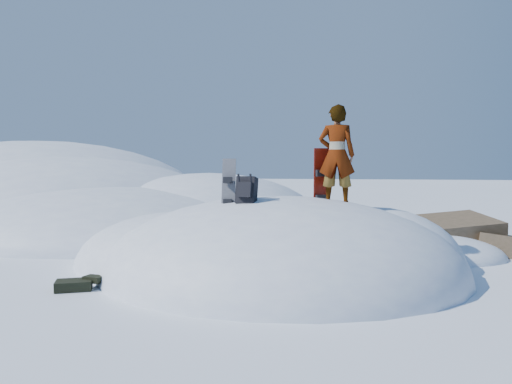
% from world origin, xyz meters
% --- Properties ---
extents(ground, '(120.00, 120.00, 0.00)m').
position_xyz_m(ground, '(0.00, 0.00, 0.00)').
color(ground, white).
rests_on(ground, ground).
extents(snow_mound, '(8.00, 6.00, 3.00)m').
position_xyz_m(snow_mound, '(-0.17, 0.24, 0.00)').
color(snow_mound, white).
rests_on(snow_mound, ground).
extents(snow_ridge, '(21.50, 18.50, 6.40)m').
position_xyz_m(snow_ridge, '(-10.43, 9.85, 0.00)').
color(snow_ridge, white).
rests_on(snow_ridge, ground).
extents(rock_outcrop, '(4.68, 4.41, 1.68)m').
position_xyz_m(rock_outcrop, '(3.72, 3.01, 0.01)').
color(rock_outcrop, brown).
rests_on(rock_outcrop, ground).
extents(snowboard_red, '(0.30, 0.25, 1.63)m').
position_xyz_m(snowboard_red, '(0.75, 0.45, 1.63)').
color(snowboard_red, red).
rests_on(snowboard_red, snow_mound).
extents(snowboard_dark, '(0.26, 0.26, 1.32)m').
position_xyz_m(snowboard_dark, '(-0.87, -0.60, 1.57)').
color(snowboard_dark, black).
rests_on(snowboard_dark, snow_mound).
extents(backpack, '(0.38, 0.43, 0.57)m').
position_xyz_m(backpack, '(-0.52, -0.70, 1.65)').
color(backpack, black).
rests_on(backpack, snow_mound).
extents(gear_pile, '(0.79, 0.62, 0.21)m').
position_xyz_m(gear_pile, '(-3.20, -1.80, 0.10)').
color(gear_pile, black).
rests_on(gear_pile, ground).
extents(person, '(0.71, 0.48, 1.89)m').
position_xyz_m(person, '(1.06, 0.21, 2.29)').
color(person, slate).
rests_on(person, snow_mound).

